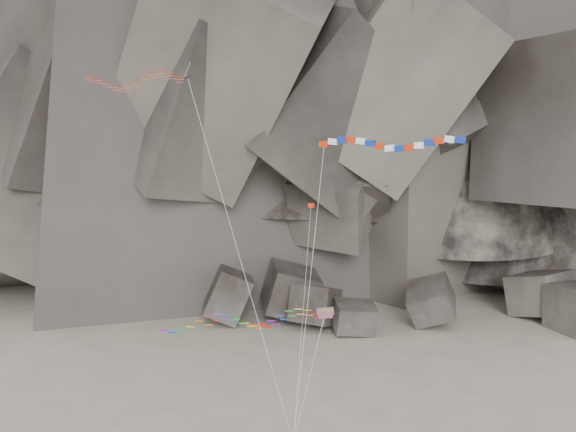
{
  "coord_description": "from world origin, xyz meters",
  "views": [
    {
      "loc": [
        2.1,
        -50.45,
        24.47
      ],
      "look_at": [
        1.04,
        6.0,
        18.14
      ],
      "focal_mm": 40.0,
      "sensor_mm": 36.0,
      "label": 1
    }
  ],
  "objects_px": {
    "delta_kite": "(130,80)",
    "pennant_kite": "(307,250)",
    "banner_kite": "(389,144)",
    "parafoil_kite": "(237,320)"
  },
  "relations": [
    {
      "from": "parafoil_kite",
      "to": "delta_kite",
      "type": "bearing_deg",
      "value": 166.69
    },
    {
      "from": "banner_kite",
      "to": "parafoil_kite",
      "type": "distance_m",
      "value": 18.27
    },
    {
      "from": "delta_kite",
      "to": "banner_kite",
      "type": "xyz_separation_m",
      "value": [
        20.7,
        -2.56,
        -5.18
      ]
    },
    {
      "from": "delta_kite",
      "to": "pennant_kite",
      "type": "height_order",
      "value": "delta_kite"
    },
    {
      "from": "pennant_kite",
      "to": "parafoil_kite",
      "type": "bearing_deg",
      "value": -177.18
    },
    {
      "from": "delta_kite",
      "to": "parafoil_kite",
      "type": "bearing_deg",
      "value": -24.73
    },
    {
      "from": "delta_kite",
      "to": "banner_kite",
      "type": "distance_m",
      "value": 21.49
    },
    {
      "from": "delta_kite",
      "to": "parafoil_kite",
      "type": "relative_size",
      "value": 2.05
    },
    {
      "from": "delta_kite",
      "to": "banner_kite",
      "type": "relative_size",
      "value": 1.26
    },
    {
      "from": "banner_kite",
      "to": "pennant_kite",
      "type": "distance_m",
      "value": 10.74
    }
  ]
}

